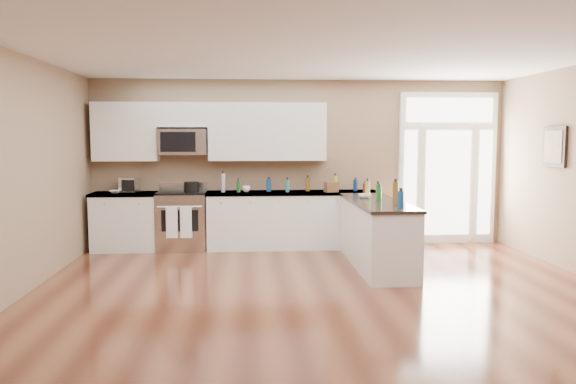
% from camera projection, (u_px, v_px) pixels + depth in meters
% --- Properties ---
extents(ground, '(8.00, 8.00, 0.00)m').
position_uv_depth(ground, '(337.00, 318.00, 5.72)').
color(ground, '#4D2415').
extents(room_shell, '(8.00, 8.00, 8.00)m').
position_uv_depth(room_shell, '(338.00, 150.00, 5.55)').
color(room_shell, '#8D7459').
rests_on(room_shell, ground).
extents(back_cabinet_left, '(1.10, 0.66, 0.94)m').
position_uv_depth(back_cabinet_left, '(127.00, 223.00, 9.14)').
color(back_cabinet_left, silver).
rests_on(back_cabinet_left, ground).
extents(back_cabinet_right, '(2.85, 0.66, 0.94)m').
position_uv_depth(back_cabinet_right, '(293.00, 222.00, 9.33)').
color(back_cabinet_right, silver).
rests_on(back_cabinet_right, ground).
extents(peninsula_cabinet, '(0.69, 2.32, 0.94)m').
position_uv_depth(peninsula_cabinet, '(377.00, 236.00, 7.97)').
color(peninsula_cabinet, silver).
rests_on(peninsula_cabinet, ground).
extents(upper_cabinet_left, '(1.04, 0.33, 0.95)m').
position_uv_depth(upper_cabinet_left, '(126.00, 132.00, 9.14)').
color(upper_cabinet_left, silver).
rests_on(upper_cabinet_left, room_shell).
extents(upper_cabinet_right, '(1.94, 0.33, 0.95)m').
position_uv_depth(upper_cabinet_right, '(267.00, 132.00, 9.30)').
color(upper_cabinet_right, silver).
rests_on(upper_cabinet_right, room_shell).
extents(upper_cabinet_short, '(0.82, 0.33, 0.40)m').
position_uv_depth(upper_cabinet_short, '(183.00, 115.00, 9.17)').
color(upper_cabinet_short, silver).
rests_on(upper_cabinet_short, room_shell).
extents(microwave, '(0.78, 0.41, 0.42)m').
position_uv_depth(microwave, '(183.00, 142.00, 9.18)').
color(microwave, silver).
rests_on(microwave, room_shell).
extents(entry_door, '(1.70, 0.10, 2.60)m').
position_uv_depth(entry_door, '(447.00, 168.00, 9.70)').
color(entry_door, white).
rests_on(entry_door, ground).
extents(wall_art_near, '(0.05, 0.58, 0.58)m').
position_uv_depth(wall_art_near, '(554.00, 147.00, 7.98)').
color(wall_art_near, black).
rests_on(wall_art_near, room_shell).
extents(kitchen_range, '(0.80, 0.70, 1.08)m').
position_uv_depth(kitchen_range, '(182.00, 220.00, 9.19)').
color(kitchen_range, silver).
rests_on(kitchen_range, ground).
extents(stockpot, '(0.30, 0.30, 0.18)m').
position_uv_depth(stockpot, '(191.00, 187.00, 9.05)').
color(stockpot, black).
rests_on(stockpot, kitchen_range).
extents(toaster_oven, '(0.33, 0.29, 0.24)m').
position_uv_depth(toaster_oven, '(129.00, 185.00, 9.17)').
color(toaster_oven, silver).
rests_on(toaster_oven, back_cabinet_left).
extents(cardboard_box, '(0.24, 0.20, 0.17)m').
position_uv_depth(cardboard_box, '(331.00, 187.00, 9.19)').
color(cardboard_box, brown).
rests_on(cardboard_box, back_cabinet_right).
extents(bowl_left, '(0.20, 0.20, 0.04)m').
position_uv_depth(bowl_left, '(115.00, 192.00, 9.02)').
color(bowl_left, white).
rests_on(bowl_left, back_cabinet_left).
extents(bowl_peninsula, '(0.25, 0.25, 0.06)m').
position_uv_depth(bowl_peninsula, '(365.00, 196.00, 8.28)').
color(bowl_peninsula, white).
rests_on(bowl_peninsula, peninsula_cabinet).
extents(cup_counter, '(0.16, 0.16, 0.10)m').
position_uv_depth(cup_counter, '(246.00, 189.00, 9.21)').
color(cup_counter, white).
rests_on(cup_counter, back_cabinet_right).
extents(counter_bottles, '(2.41, 2.44, 0.31)m').
position_uv_depth(counter_bottles, '(331.00, 188.00, 8.53)').
color(counter_bottles, '#19591E').
rests_on(counter_bottles, back_cabinet_right).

